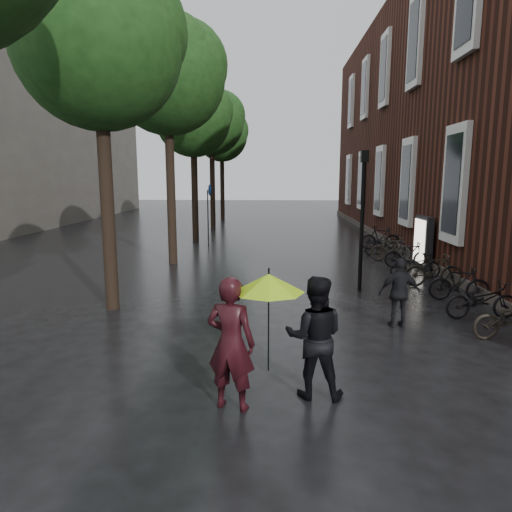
{
  "coord_description": "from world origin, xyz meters",
  "views": [
    {
      "loc": [
        -0.13,
        -3.81,
        3.24
      ],
      "look_at": [
        -0.55,
        7.44,
        1.27
      ],
      "focal_mm": 32.0,
      "sensor_mm": 36.0,
      "label": 1
    }
  ],
  "objects_px": {
    "person_burgundy": "(231,343)",
    "pedestrian_walking": "(399,293)",
    "person_black": "(315,337)",
    "ad_lightbox": "(423,242)",
    "parked_bicycles": "(418,262)",
    "lamp_post": "(363,207)"
  },
  "relations": [
    {
      "from": "person_burgundy",
      "to": "person_black",
      "type": "relative_size",
      "value": 1.04
    },
    {
      "from": "parked_bicycles",
      "to": "ad_lightbox",
      "type": "distance_m",
      "value": 1.64
    },
    {
      "from": "person_burgundy",
      "to": "lamp_post",
      "type": "relative_size",
      "value": 0.48
    },
    {
      "from": "pedestrian_walking",
      "to": "parked_bicycles",
      "type": "xyz_separation_m",
      "value": [
        1.99,
        5.16,
        -0.29
      ]
    },
    {
      "from": "ad_lightbox",
      "to": "person_black",
      "type": "bearing_deg",
      "value": -116.52
    },
    {
      "from": "ad_lightbox",
      "to": "lamp_post",
      "type": "bearing_deg",
      "value": -130.73
    },
    {
      "from": "ad_lightbox",
      "to": "parked_bicycles",
      "type": "bearing_deg",
      "value": -113.64
    },
    {
      "from": "person_black",
      "to": "ad_lightbox",
      "type": "distance_m",
      "value": 10.94
    },
    {
      "from": "ad_lightbox",
      "to": "pedestrian_walking",
      "type": "bearing_deg",
      "value": -112.45
    },
    {
      "from": "pedestrian_walking",
      "to": "person_black",
      "type": "bearing_deg",
      "value": 55.1
    },
    {
      "from": "parked_bicycles",
      "to": "lamp_post",
      "type": "bearing_deg",
      "value": -138.71
    },
    {
      "from": "person_burgundy",
      "to": "pedestrian_walking",
      "type": "bearing_deg",
      "value": -116.77
    },
    {
      "from": "person_burgundy",
      "to": "parked_bicycles",
      "type": "xyz_separation_m",
      "value": [
        5.31,
        8.83,
        -0.49
      ]
    },
    {
      "from": "pedestrian_walking",
      "to": "ad_lightbox",
      "type": "distance_m",
      "value": 7.11
    },
    {
      "from": "pedestrian_walking",
      "to": "parked_bicycles",
      "type": "relative_size",
      "value": 0.13
    },
    {
      "from": "pedestrian_walking",
      "to": "lamp_post",
      "type": "height_order",
      "value": "lamp_post"
    },
    {
      "from": "person_black",
      "to": "pedestrian_walking",
      "type": "xyz_separation_m",
      "value": [
        2.12,
        3.26,
        -0.16
      ]
    },
    {
      "from": "person_black",
      "to": "ad_lightbox",
      "type": "height_order",
      "value": "ad_lightbox"
    },
    {
      "from": "person_black",
      "to": "lamp_post",
      "type": "bearing_deg",
      "value": -100.5
    },
    {
      "from": "person_black",
      "to": "pedestrian_walking",
      "type": "bearing_deg",
      "value": -117.31
    },
    {
      "from": "person_burgundy",
      "to": "person_black",
      "type": "bearing_deg",
      "value": -145.62
    },
    {
      "from": "parked_bicycles",
      "to": "lamp_post",
      "type": "relative_size",
      "value": 3.07
    }
  ]
}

